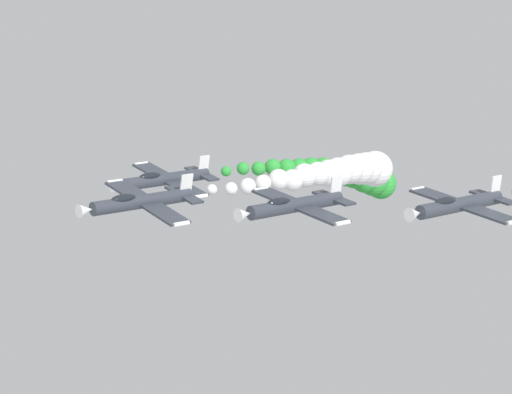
# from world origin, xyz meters

# --- Properties ---
(airplane_lead) EXTENTS (9.42, 10.35, 3.04)m
(airplane_lead) POSITION_xyz_m (4.25, 8.12, 128.07)
(airplane_lead) COLOR #333842
(smoke_trail_lead) EXTENTS (7.94, 27.48, 4.35)m
(smoke_trail_lead) POSITION_xyz_m (7.95, -18.18, 127.04)
(smoke_trail_lead) COLOR white
(airplane_left_inner) EXTENTS (9.53, 10.35, 2.64)m
(airplane_left_inner) POSITION_xyz_m (-5.01, 0.47, 128.21)
(airplane_left_inner) COLOR #333842
(airplane_right_inner) EXTENTS (9.46, 10.35, 2.91)m
(airplane_right_inner) POSITION_xyz_m (13.08, -0.45, 127.64)
(airplane_right_inner) COLOR #333842
(smoke_trail_right_inner) EXTENTS (6.53, 27.80, 7.21)m
(smoke_trail_right_inner) POSITION_xyz_m (15.70, -26.87, 124.48)
(smoke_trail_right_inner) COLOR green
(airplane_left_outer) EXTENTS (9.53, 10.35, 2.61)m
(airplane_left_outer) POSITION_xyz_m (-13.51, -8.39, 128.40)
(airplane_left_outer) COLOR #333842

